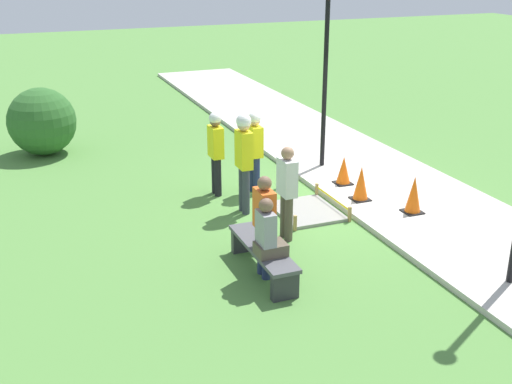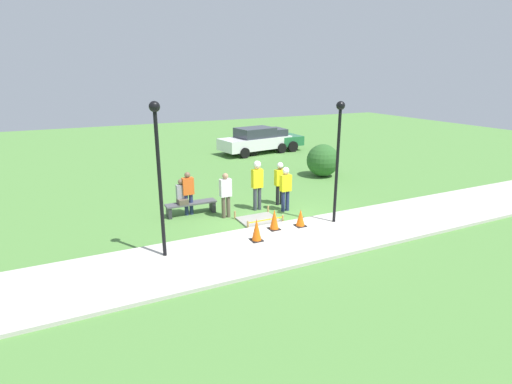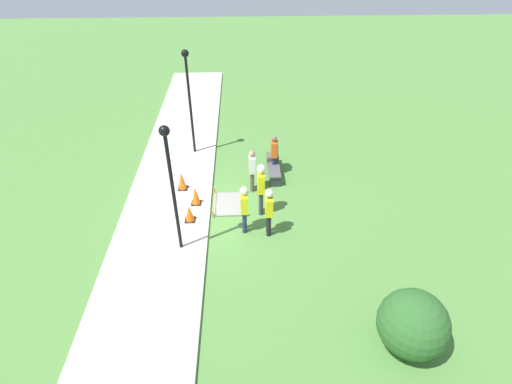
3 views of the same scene
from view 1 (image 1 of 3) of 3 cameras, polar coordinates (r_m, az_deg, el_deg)
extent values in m
plane|color=#51843D|center=(12.76, 6.08, -0.55)|extent=(60.00, 60.00, 0.00)
cube|color=#BCB7AD|center=(13.45, 11.68, 0.50)|extent=(28.00, 2.95, 0.10)
cube|color=gray|center=(12.02, 4.50, -1.71)|extent=(1.32, 1.09, 0.06)
cube|color=tan|center=(11.68, 8.33, -1.97)|extent=(0.05, 0.05, 0.28)
cube|color=tan|center=(12.75, 5.42, 0.16)|extent=(0.05, 0.05, 0.28)
cube|color=tan|center=(11.21, 3.49, -2.78)|extent=(0.05, 0.05, 0.28)
cube|color=tan|center=(12.32, 0.91, -0.50)|extent=(0.05, 0.05, 0.28)
cube|color=yellow|center=(12.19, 6.82, -0.55)|extent=(1.32, 0.00, 0.04)
cube|color=black|center=(12.10, 13.71, -1.70)|extent=(0.34, 0.34, 0.02)
cone|color=orange|center=(11.97, 13.85, -0.17)|extent=(0.29, 0.29, 0.67)
cube|color=black|center=(12.50, 9.23, -0.61)|extent=(0.34, 0.34, 0.02)
cone|color=orange|center=(12.39, 9.32, 0.84)|extent=(0.29, 0.29, 0.65)
cube|color=black|center=(13.30, 7.73, 0.80)|extent=(0.34, 0.34, 0.02)
cone|color=orange|center=(13.20, 7.79, 1.97)|extent=(0.29, 0.29, 0.55)
cube|color=#2D2D33|center=(9.08, 2.58, -8.36)|extent=(0.12, 0.40, 0.40)
cube|color=#2D2D33|center=(10.43, -1.09, -4.29)|extent=(0.12, 0.40, 0.40)
cube|color=#4C4C51|center=(9.64, 0.61, -4.97)|extent=(1.83, 0.44, 0.06)
cube|color=brown|center=(9.34, 1.33, -5.07)|extent=(0.34, 0.44, 0.18)
cube|color=gray|center=(9.17, 0.88, -3.24)|extent=(0.36, 0.20, 0.50)
sphere|color=brown|center=(9.03, 0.90, -1.18)|extent=(0.21, 0.21, 0.21)
cylinder|color=navy|center=(12.78, 0.03, 1.47)|extent=(0.14, 0.14, 0.77)
cylinder|color=navy|center=(12.94, -0.26, 1.71)|extent=(0.14, 0.14, 0.77)
cube|color=yellow|center=(12.65, -0.12, 4.56)|extent=(0.40, 0.22, 0.61)
sphere|color=tan|center=(12.54, -0.12, 6.36)|extent=(0.21, 0.21, 0.21)
sphere|color=white|center=(12.52, -0.12, 6.62)|extent=(0.24, 0.24, 0.24)
cylinder|color=#383D47|center=(11.80, -0.90, 0.04)|extent=(0.14, 0.14, 0.87)
cylinder|color=#383D47|center=(11.96, -1.21, 0.32)|extent=(0.14, 0.14, 0.87)
cube|color=yellow|center=(11.62, -1.08, 3.79)|extent=(0.40, 0.22, 0.69)
sphere|color=tan|center=(11.50, -1.10, 6.01)|extent=(0.24, 0.24, 0.24)
sphere|color=white|center=(11.48, -1.10, 6.32)|extent=(0.27, 0.27, 0.27)
cylinder|color=black|center=(12.70, -3.41, 1.32)|extent=(0.14, 0.14, 0.78)
cylinder|color=black|center=(12.86, -3.66, 1.57)|extent=(0.14, 0.14, 0.78)
cube|color=yellow|center=(12.57, -3.61, 4.46)|extent=(0.40, 0.22, 0.62)
sphere|color=brown|center=(12.46, -3.65, 6.29)|extent=(0.21, 0.21, 0.21)
sphere|color=white|center=(12.44, -3.65, 6.55)|extent=(0.24, 0.24, 0.24)
cylinder|color=navy|center=(9.52, 0.94, -5.62)|extent=(0.14, 0.14, 0.77)
cylinder|color=navy|center=(9.67, 0.53, -5.18)|extent=(0.14, 0.14, 0.77)
cube|color=#E55B1E|center=(9.31, 0.75, -1.59)|extent=(0.40, 0.22, 0.61)
sphere|color=brown|center=(9.16, 0.76, 0.78)|extent=(0.21, 0.21, 0.21)
cylinder|color=brown|center=(10.74, 2.92, -2.40)|extent=(0.14, 0.14, 0.79)
cylinder|color=brown|center=(10.89, 2.53, -2.05)|extent=(0.14, 0.14, 0.79)
cube|color=silver|center=(10.56, 2.79, 1.30)|extent=(0.40, 0.22, 0.62)
sphere|color=#A37A5B|center=(10.43, 2.83, 3.47)|extent=(0.21, 0.21, 0.21)
cylinder|color=black|center=(13.92, 6.15, 9.78)|extent=(0.10, 0.10, 3.77)
sphere|color=#2D6028|center=(16.05, -18.50, 5.96)|extent=(1.60, 1.60, 1.60)
camera|label=2|loc=(17.15, 56.48, 13.00)|focal=28.00mm
camera|label=3|loc=(21.80, -11.01, 30.55)|focal=28.00mm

